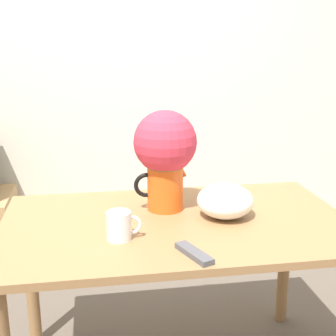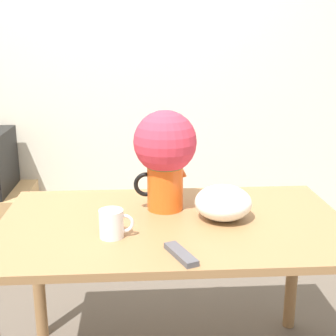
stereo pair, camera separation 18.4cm
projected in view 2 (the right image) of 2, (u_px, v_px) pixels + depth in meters
wall_back at (126, 62)px, 3.31m from camera, size 8.00×0.05×2.60m
table at (173, 244)px, 1.91m from camera, size 1.40×0.84×0.76m
flower_vase at (165, 152)px, 1.95m from camera, size 0.27×0.27×0.43m
coffee_mug at (112, 224)px, 1.72m from camera, size 0.13×0.09×0.11m
white_bowl at (223, 203)px, 1.89m from camera, size 0.23×0.23×0.14m
remote_control at (181, 254)px, 1.57m from camera, size 0.11×0.18×0.02m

